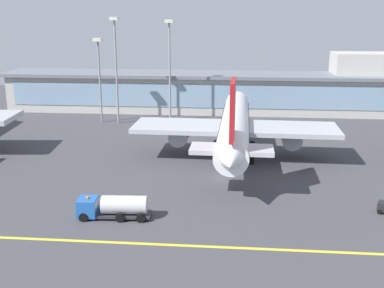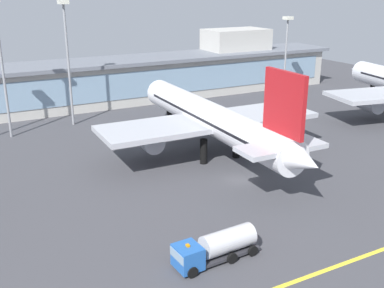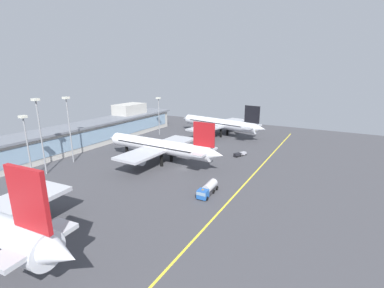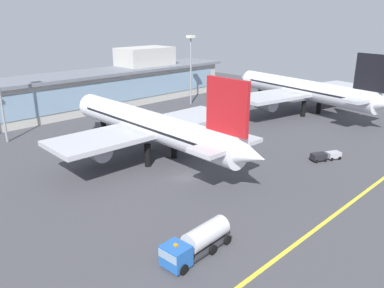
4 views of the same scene
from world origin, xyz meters
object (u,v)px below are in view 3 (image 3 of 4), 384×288
(airliner_far_right, at_px, (220,124))
(baggage_tug_near, at_px, (240,154))
(apron_light_mast_centre, at_px, (26,137))
(apron_light_mast_east, at_px, (69,120))
(apron_light_mast_west, at_px, (39,126))
(apron_light_mast_far_east, at_px, (159,110))
(fuel_tanker_truck, at_px, (207,189))
(airliner_near_right, at_px, (160,146))

(airliner_far_right, distance_m, baggage_tug_near, 35.11)
(apron_light_mast_centre, bearing_deg, apron_light_mast_east, 6.54)
(baggage_tug_near, xyz_separation_m, apron_light_mast_west, (-47.66, 47.21, 14.72))
(apron_light_mast_centre, relative_size, apron_light_mast_far_east, 1.01)
(apron_light_mast_west, distance_m, apron_light_mast_centre, 4.84)
(apron_light_mast_centre, xyz_separation_m, apron_light_mast_east, (15.84, 1.82, 2.23))
(fuel_tanker_truck, xyz_separation_m, apron_light_mast_far_east, (50.32, 52.15, 11.32))
(airliner_near_right, height_order, apron_light_mast_far_east, apron_light_mast_far_east)
(airliner_near_right, xyz_separation_m, apron_light_mast_centre, (-30.82, 25.34, 7.08))
(apron_light_mast_east, bearing_deg, apron_light_mast_west, -168.62)
(baggage_tug_near, xyz_separation_m, apron_light_mast_east, (-35.90, 49.58, 14.40))
(baggage_tug_near, height_order, apron_light_mast_east, apron_light_mast_east)
(airliner_near_right, height_order, apron_light_mast_west, apron_light_mast_west)
(apron_light_mast_east, distance_m, apron_light_mast_far_east, 50.36)
(baggage_tug_near, height_order, apron_light_mast_far_east, apron_light_mast_far_east)
(airliner_far_right, distance_m, apron_light_mast_centre, 84.32)
(apron_light_mast_west, bearing_deg, airliner_near_right, -42.82)
(airliner_near_right, bearing_deg, apron_light_mast_far_east, -52.42)
(airliner_near_right, distance_m, apron_light_mast_far_east, 44.35)
(baggage_tug_near, relative_size, apron_light_mast_far_east, 0.30)
(airliner_far_right, relative_size, fuel_tanker_truck, 5.33)
(airliner_far_right, height_order, baggage_tug_near, airliner_far_right)
(airliner_far_right, xyz_separation_m, apron_light_mast_west, (-75.50, 26.45, 9.55))
(fuel_tanker_truck, distance_m, baggage_tug_near, 36.14)
(airliner_near_right, relative_size, apron_light_mast_centre, 2.55)
(apron_light_mast_west, bearing_deg, baggage_tug_near, -44.73)
(apron_light_mast_east, bearing_deg, apron_light_mast_centre, -173.46)
(apron_light_mast_far_east, bearing_deg, airliner_near_right, -143.70)
(fuel_tanker_truck, relative_size, apron_light_mast_centre, 0.48)
(fuel_tanker_truck, bearing_deg, baggage_tug_near, -177.04)
(airliner_near_right, bearing_deg, apron_light_mast_west, 48.46)
(apron_light_mast_centre, bearing_deg, fuel_tanker_truck, -72.96)
(airliner_near_right, relative_size, apron_light_mast_west, 2.06)
(airliner_near_right, bearing_deg, fuel_tanker_truck, 151.47)
(airliner_near_right, relative_size, apron_light_mast_far_east, 2.58)
(baggage_tug_near, bearing_deg, apron_light_mast_centre, -17.97)
(airliner_far_right, relative_size, apron_light_mast_far_east, 2.58)
(apron_light_mast_far_east, bearing_deg, fuel_tanker_truck, -133.98)
(airliner_near_right, bearing_deg, apron_light_mast_east, 30.17)
(airliner_near_right, bearing_deg, airliner_far_right, -90.67)
(airliner_far_right, bearing_deg, apron_light_mast_west, 81.47)
(airliner_near_right, distance_m, fuel_tanker_truck, 30.53)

